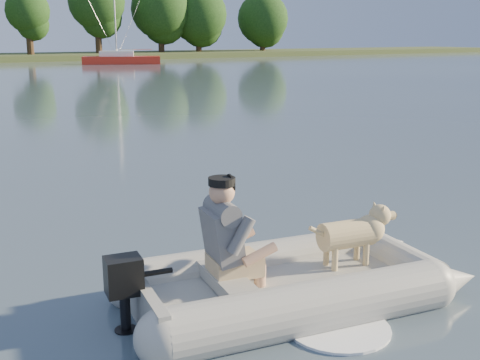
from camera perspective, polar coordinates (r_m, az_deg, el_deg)
water at (r=5.97m, az=11.20°, el=-12.08°), size 160.00×160.00×0.00m
dinghy at (r=5.91m, az=5.07°, el=-5.89°), size 5.11×3.90×1.39m
man at (r=5.61m, az=-1.50°, el=-4.91°), size 0.82×0.73×1.08m
dog at (r=6.29m, az=10.09°, el=-5.54°), size 0.98×0.47×0.62m
outboard_motor at (r=5.48m, az=-10.88°, el=-10.91°), size 0.46×0.35×0.79m
sailboat at (r=55.94m, az=-11.22°, el=11.16°), size 7.05×4.61×9.35m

